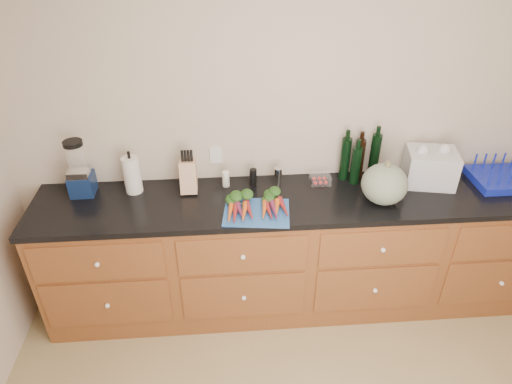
{
  "coord_description": "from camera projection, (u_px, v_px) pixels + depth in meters",
  "views": [
    {
      "loc": [
        -0.54,
        -1.2,
        2.62
      ],
      "look_at": [
        -0.35,
        1.2,
        1.06
      ],
      "focal_mm": 32.0,
      "sensor_mm": 36.0,
      "label": 1
    }
  ],
  "objects": [
    {
      "name": "tomato_box",
      "position": [
        320.0,
        179.0,
        3.17
      ],
      "size": [
        0.14,
        0.11,
        0.06
      ],
      "primitive_type": "cube",
      "color": "white",
      "rests_on": "countertop"
    },
    {
      "name": "grinder_pepper",
      "position": [
        253.0,
        177.0,
        3.13
      ],
      "size": [
        0.05,
        0.05,
        0.12
      ],
      "primitive_type": "cylinder",
      "color": "black",
      "rests_on": "countertop"
    },
    {
      "name": "blender_appliance",
      "position": [
        79.0,
        171.0,
        2.98
      ],
      "size": [
        0.15,
        0.15,
        0.39
      ],
      "color": "#0F2049",
      "rests_on": "countertop"
    },
    {
      "name": "countertop",
      "position": [
        307.0,
        199.0,
        3.05
      ],
      "size": [
        3.64,
        0.62,
        0.04
      ],
      "primitive_type": "cube",
      "color": "black",
      "rests_on": "cabinets"
    },
    {
      "name": "cutting_board",
      "position": [
        257.0,
        212.0,
        2.88
      ],
      "size": [
        0.44,
        0.36,
        0.01
      ],
      "primitive_type": "cube",
      "rotation": [
        0.0,
        0.0,
        -0.12
      ],
      "color": "#2B5EAE",
      "rests_on": "countertop"
    },
    {
      "name": "dish_rack",
      "position": [
        504.0,
        177.0,
        3.17
      ],
      "size": [
        0.43,
        0.34,
        0.17
      ],
      "color": "#1321AA",
      "rests_on": "countertop"
    },
    {
      "name": "knife_block",
      "position": [
        188.0,
        177.0,
        3.05
      ],
      "size": [
        0.11,
        0.11,
        0.22
      ],
      "primitive_type": "cube",
      "color": "tan",
      "rests_on": "countertop"
    },
    {
      "name": "paper_towel",
      "position": [
        132.0,
        175.0,
        3.03
      ],
      "size": [
        0.11,
        0.11,
        0.26
      ],
      "primitive_type": "cylinder",
      "color": "white",
      "rests_on": "countertop"
    },
    {
      "name": "wall_back",
      "position": [
        302.0,
        127.0,
        3.12
      ],
      "size": [
        4.1,
        0.05,
        2.6
      ],
      "primitive_type": "cube",
      "color": "beige",
      "rests_on": "ground"
    },
    {
      "name": "grinder_salt",
      "position": [
        226.0,
        179.0,
        3.13
      ],
      "size": [
        0.05,
        0.05,
        0.11
      ],
      "primitive_type": "cylinder",
      "color": "white",
      "rests_on": "countertop"
    },
    {
      "name": "carrots",
      "position": [
        256.0,
        205.0,
        2.9
      ],
      "size": [
        0.4,
        0.29,
        0.06
      ],
      "color": "orange",
      "rests_on": "cutting_board"
    },
    {
      "name": "canister_chrome",
      "position": [
        278.0,
        176.0,
        3.15
      ],
      "size": [
        0.05,
        0.05,
        0.12
      ],
      "primitive_type": "cylinder",
      "color": "silver",
      "rests_on": "countertop"
    },
    {
      "name": "grocery_bag",
      "position": [
        430.0,
        167.0,
        3.13
      ],
      "size": [
        0.37,
        0.32,
        0.24
      ],
      "primitive_type": null,
      "rotation": [
        0.0,
        0.0,
        -0.2
      ],
      "color": "silver",
      "rests_on": "countertop"
    },
    {
      "name": "cabinets",
      "position": [
        303.0,
        253.0,
        3.3
      ],
      "size": [
        3.6,
        0.64,
        0.9
      ],
      "color": "brown",
      "rests_on": "ground"
    },
    {
      "name": "bottles",
      "position": [
        359.0,
        160.0,
        3.16
      ],
      "size": [
        0.28,
        0.14,
        0.33
      ],
      "color": "black",
      "rests_on": "countertop"
    },
    {
      "name": "squash",
      "position": [
        384.0,
        184.0,
        2.92
      ],
      "size": [
        0.3,
        0.3,
        0.27
      ],
      "primitive_type": "ellipsoid",
      "color": "slate",
      "rests_on": "countertop"
    }
  ]
}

